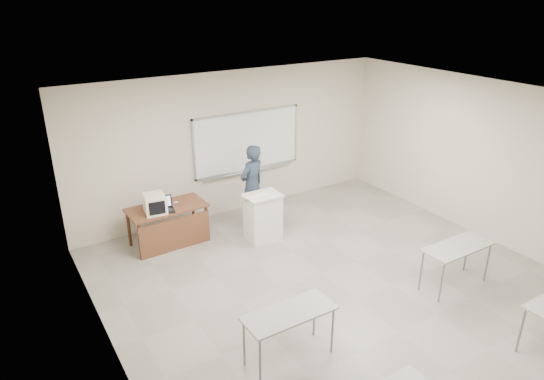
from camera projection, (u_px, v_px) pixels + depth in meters
floor at (356, 301)px, 7.53m from camera, size 7.00×8.00×0.01m
whiteboard at (247, 142)px, 10.22m from camera, size 2.48×0.10×1.31m
student_desks at (430, 310)px, 6.21m from camera, size 4.40×2.20×0.73m
instructor_desk at (170, 219)px, 8.95m from camera, size 1.43×0.71×0.75m
podium at (263, 217)px, 9.22m from camera, size 0.66×0.48×0.92m
crt_monitor at (155, 204)px, 8.67m from camera, size 0.37×0.42×0.35m
laptop at (163, 207)px, 8.79m from camera, size 0.33×0.31×0.25m
mouse at (176, 203)px, 9.08m from camera, size 0.11×0.09×0.04m
keyboard at (254, 194)px, 9.02m from camera, size 0.50×0.23×0.03m
presenter at (252, 186)px, 9.66m from camera, size 0.71×0.58×1.69m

